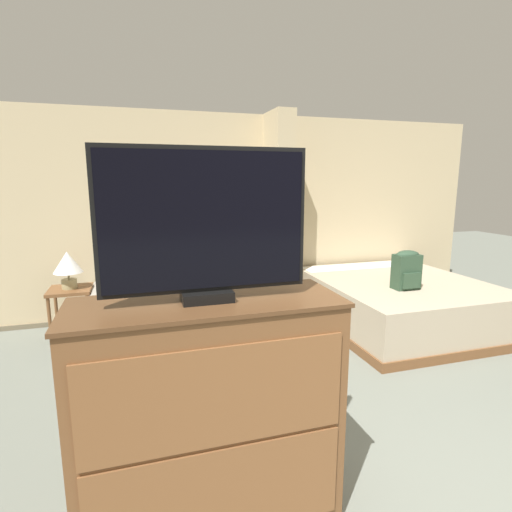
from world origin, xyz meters
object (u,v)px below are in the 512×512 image
object	(u,v)px
tv_dresser	(210,414)
bed	(397,301)
coffee_table	(201,323)
backpack	(407,269)
tv	(205,225)
table_lamp	(68,264)
couch	(185,300)

from	to	relation	value
tv_dresser	bed	distance (m)	3.54
coffee_table	backpack	size ratio (longest dim) A/B	1.43
tv	table_lamp	bearing A→B (deg)	109.92
coffee_table	backpack	world-z (taller)	backpack
coffee_table	tv_dresser	world-z (taller)	tv_dresser
couch	table_lamp	size ratio (longest dim) A/B	5.23
coffee_table	tv	bearing A→B (deg)	-97.65
tv	bed	xyz separation A→B (m)	(2.74, 2.22, -1.27)
tv_dresser	tv	distance (m)	0.96
couch	tv	bearing A→B (deg)	-94.42
tv_dresser	backpack	distance (m)	3.15
tv_dresser	bed	world-z (taller)	tv_dresser
couch	bed	size ratio (longest dim) A/B	0.99
table_lamp	bed	bearing A→B (deg)	-10.01
couch	backpack	xyz separation A→B (m)	(2.32, -1.10, 0.47)
coffee_table	bed	bearing A→B (deg)	4.97
coffee_table	bed	xyz separation A→B (m)	(2.47, 0.21, -0.05)
table_lamp	bed	world-z (taller)	table_lamp
bed	backpack	world-z (taller)	backpack
table_lamp	backpack	bearing A→B (deg)	-16.30
table_lamp	backpack	xyz separation A→B (m)	(3.60, -1.05, -0.06)
couch	bed	world-z (taller)	couch
couch	coffee_table	world-z (taller)	couch
couch	tv_dresser	world-z (taller)	tv_dresser
tv	couch	bearing A→B (deg)	85.58
coffee_table	table_lamp	bearing A→B (deg)	146.13
table_lamp	tv_dresser	xyz separation A→B (m)	(1.05, -2.88, -0.25)
backpack	tv	bearing A→B (deg)	-144.31
couch	coffee_table	distance (m)	0.93
couch	bed	xyz separation A→B (m)	(2.51, -0.71, -0.03)
table_lamp	bed	distance (m)	3.88
tv	backpack	world-z (taller)	tv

